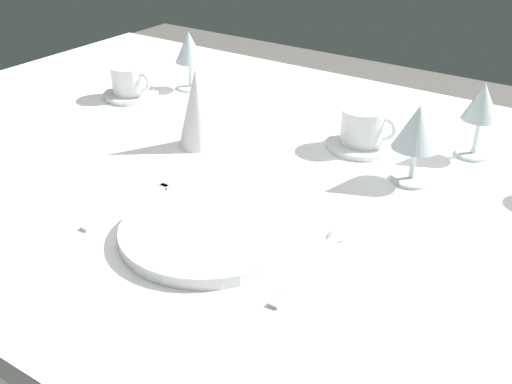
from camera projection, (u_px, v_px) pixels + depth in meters
dining_table at (281, 216)px, 1.13m from camera, size 1.80×1.11×0.74m
dinner_plate at (209, 232)px, 0.91m from camera, size 0.26×0.26×0.02m
fork_outer at (139, 200)px, 1.00m from camera, size 0.03×0.21×0.00m
spoon_soup at (320, 255)px, 0.87m from camera, size 0.03×0.21×0.01m
saucer_right at (131, 95)px, 1.43m from camera, size 0.12×0.12×0.01m
coffee_cup_right at (130, 80)px, 1.41m from camera, size 0.10×0.08×0.06m
saucer_far at (362, 145)px, 1.19m from camera, size 0.13×0.13×0.01m
coffee_cup_far at (364, 126)px, 1.17m from camera, size 0.11×0.08×0.07m
wine_glass_centre at (482, 106)px, 1.11m from camera, size 0.07×0.07×0.14m
wine_glass_left at (417, 130)px, 1.02m from camera, size 0.08×0.08×0.13m
wine_glass_right at (189, 50)px, 1.44m from camera, size 0.07×0.07×0.13m
napkin_folded at (197, 108)px, 1.16m from camera, size 0.07×0.07×0.15m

